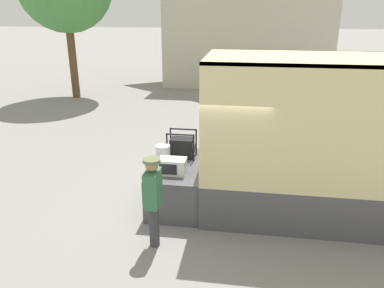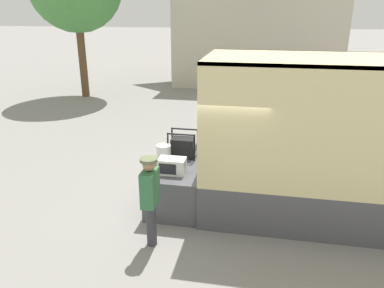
% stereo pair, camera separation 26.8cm
% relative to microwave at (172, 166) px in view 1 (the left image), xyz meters
% --- Properties ---
extents(ground_plane, '(160.00, 160.00, 0.00)m').
position_rel_microwave_xyz_m(ground_plane, '(0.61, 0.50, -1.06)').
color(ground_plane, gray).
extents(tailgate_deck, '(1.12, 2.06, 0.90)m').
position_rel_microwave_xyz_m(tailgate_deck, '(0.05, 0.50, -0.61)').
color(tailgate_deck, '#4C4C51').
rests_on(tailgate_deck, ground).
extents(microwave, '(0.55, 0.35, 0.32)m').
position_rel_microwave_xyz_m(microwave, '(0.00, 0.00, 0.00)').
color(microwave, white).
rests_on(microwave, tailgate_deck).
extents(portable_generator, '(0.63, 0.43, 0.61)m').
position_rel_microwave_xyz_m(portable_generator, '(0.04, 0.93, 0.07)').
color(portable_generator, black).
rests_on(portable_generator, tailgate_deck).
extents(orange_bucket, '(0.31, 0.31, 0.40)m').
position_rel_microwave_xyz_m(orange_bucket, '(-0.31, 0.52, 0.04)').
color(orange_bucket, silver).
rests_on(orange_bucket, tailgate_deck).
extents(worker_person, '(0.30, 0.44, 1.69)m').
position_rel_microwave_xyz_m(worker_person, '(-0.10, -1.20, -0.02)').
color(worker_person, '#38383D').
rests_on(worker_person, ground).
extents(house_backdrop, '(9.23, 6.69, 8.22)m').
position_rel_microwave_xyz_m(house_backdrop, '(1.22, 16.04, 3.13)').
color(house_backdrop, beige).
rests_on(house_backdrop, ground).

